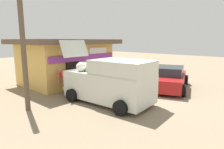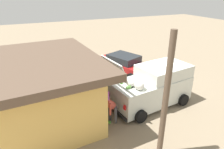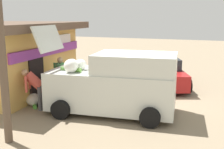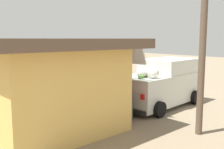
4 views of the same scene
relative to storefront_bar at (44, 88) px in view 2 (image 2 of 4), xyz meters
The scene contains 9 objects.
ground_plane 6.05m from the storefront_bar, 89.03° to the right, with size 60.00×60.00×0.00m, color gray.
storefront_bar is the anchor object (origin of this frame).
delivery_van 5.34m from the storefront_bar, 100.16° to the right, with size 2.62×4.68×2.88m.
parked_sedan 6.78m from the storefront_bar, 59.19° to the right, with size 4.63×3.30×1.33m.
vendor_standing 2.67m from the storefront_bar, 92.32° to the right, with size 0.39×0.56×1.63m.
customer_bending 3.05m from the storefront_bar, 122.87° to the right, with size 0.67×0.75×1.42m.
unloaded_banana_pile 2.86m from the storefront_bar, 120.98° to the right, with size 0.84×0.81×0.43m.
paint_bucket 4.22m from the storefront_bar, 50.40° to the right, with size 0.31×0.31×0.42m, color silver.
utility_pole 5.35m from the storefront_bar, 139.39° to the right, with size 0.20×0.20×4.58m, color brown.
Camera 2 is at (-8.52, 6.27, 5.61)m, focal length 31.81 mm.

